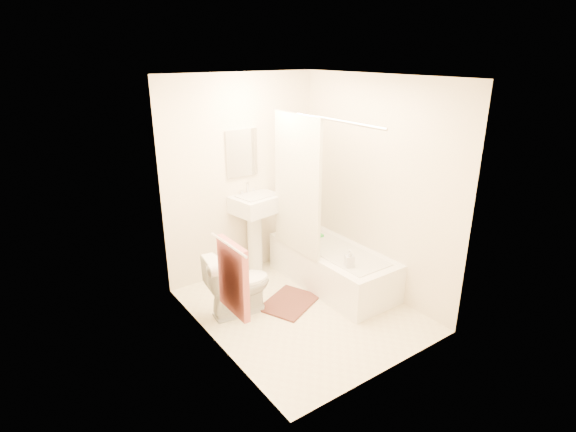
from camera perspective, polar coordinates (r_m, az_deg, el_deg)
floor at (r=4.92m, az=1.71°, el=-11.83°), size 2.40×2.40×0.00m
ceiling at (r=4.18m, az=2.07°, el=17.31°), size 2.40×2.40×0.00m
wall_back at (r=5.37m, az=-5.88°, el=4.87°), size 2.00×0.02×2.40m
wall_left at (r=3.92m, az=-9.88°, el=-1.20°), size 0.02×2.40×2.40m
wall_right at (r=5.05m, az=11.00°, el=3.60°), size 0.02×2.40×2.40m
mirror at (r=5.28m, az=-5.89°, el=7.96°), size 0.40×0.03×0.55m
curtain_rod at (r=4.48m, az=4.34°, el=12.32°), size 0.03×1.70×0.03m
shower_curtain at (r=4.95m, az=1.17°, el=3.90°), size 0.04×0.80×1.55m
towel_bar at (r=3.77m, az=-7.58°, el=-3.63°), size 0.02×0.60×0.02m
towel at (r=3.92m, az=-6.98°, el=-7.82°), size 0.06×0.45×0.66m
toilet_paper at (r=4.25m, az=-9.34°, el=-6.81°), size 0.11×0.12×0.12m
toilet at (r=4.74m, az=-6.32°, el=-8.61°), size 0.72×0.47×0.67m
sink at (r=5.51m, az=-4.10°, el=-1.90°), size 0.62×0.53×1.09m
bathtub at (r=5.35m, az=5.63°, el=-6.36°), size 0.71×1.61×0.45m
bath_mat at (r=5.03m, az=0.19°, el=-10.93°), size 0.76×0.68×0.02m
soap_bottle at (r=4.80m, az=7.82°, el=-5.39°), size 0.12×0.12×0.20m
scrub_brush at (r=5.59m, az=3.77°, el=-2.30°), size 0.07×0.19×0.04m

